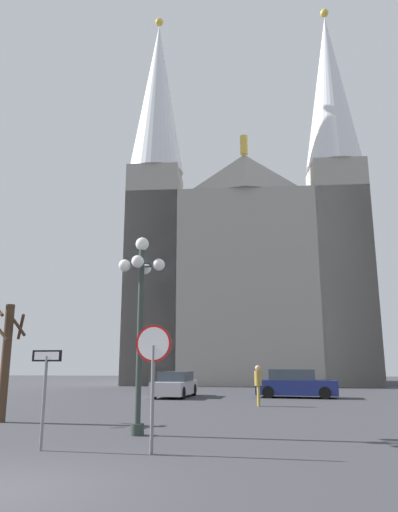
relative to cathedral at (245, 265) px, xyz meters
The scene contains 8 objects.
cathedral is the anchor object (origin of this frame).
stop_sign 35.14m from the cathedral, 93.20° to the right, with size 0.82×0.14×2.72m.
one_way_arrow_sign 35.35m from the cathedral, 97.43° to the right, with size 0.74×0.12×2.17m.
street_lamp 32.32m from the cathedral, 95.12° to the right, with size 1.35×1.35×5.45m.
bare_tree 31.43m from the cathedral, 105.14° to the right, with size 1.51×1.49×4.48m.
parked_car_near_silver 20.60m from the cathedral, 102.89° to the right, with size 2.11×4.33×1.38m.
parked_car_far_navy 20.20m from the cathedral, 81.12° to the right, with size 4.56×2.31×1.51m.
pedestrian_walking 24.59m from the cathedral, 88.56° to the right, with size 0.32×0.32×1.76m.
Camera 1 is at (3.89, -7.30, 1.91)m, focal length 33.11 mm.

